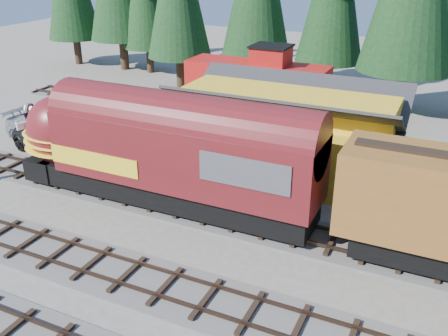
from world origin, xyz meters
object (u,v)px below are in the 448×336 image
at_px(caboose, 257,88).
at_px(pickup_truck_a, 61,139).
at_px(locomotive, 153,155).
at_px(pickup_truck_b, 47,129).
at_px(depot, 287,124).

bearing_deg(caboose, pickup_truck_a, -129.31).
bearing_deg(locomotive, caboose, 89.76).
bearing_deg(pickup_truck_b, locomotive, -105.82).
height_order(locomotive, caboose, caboose).
xyz_separation_m(locomotive, pickup_truck_b, (-11.21, 4.21, -1.73)).
bearing_deg(pickup_truck_a, locomotive, -93.93).
height_order(caboose, pickup_truck_a, caboose).
bearing_deg(pickup_truck_a, caboose, -24.57).
relative_size(locomotive, pickup_truck_b, 2.62).
bearing_deg(depot, pickup_truck_b, -171.91).
bearing_deg(depot, locomotive, -126.84).
distance_m(locomotive, pickup_truck_a, 9.58).
distance_m(caboose, pickup_truck_b, 15.02).
height_order(caboose, pickup_truck_b, caboose).
xyz_separation_m(pickup_truck_a, pickup_truck_b, (-2.27, 1.20, -0.05)).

